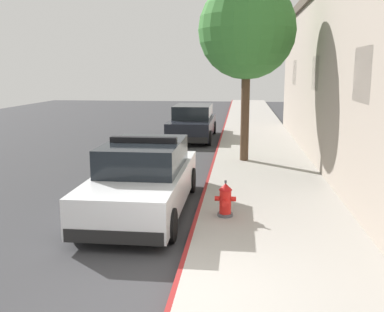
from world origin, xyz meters
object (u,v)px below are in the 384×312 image
object	(u,v)px
parked_car_silver_ahead	(193,123)
fire_hydrant	(225,200)
street_tree	(247,31)
police_cruiser	(144,179)

from	to	relation	value
parked_car_silver_ahead	fire_hydrant	size ratio (longest dim) A/B	6.37
parked_car_silver_ahead	fire_hydrant	xyz separation A→B (m)	(1.91, -11.34, -0.23)
parked_car_silver_ahead	street_tree	bearing A→B (deg)	-66.85
police_cruiser	fire_hydrant	xyz separation A→B (m)	(1.85, -0.63, -0.24)
parked_car_silver_ahead	street_tree	xyz separation A→B (m)	(2.33, -5.45, 3.63)
police_cruiser	parked_car_silver_ahead	world-z (taller)	police_cruiser
fire_hydrant	street_tree	size ratio (longest dim) A/B	0.13
police_cruiser	street_tree	size ratio (longest dim) A/B	0.83
fire_hydrant	street_tree	bearing A→B (deg)	85.90
police_cruiser	street_tree	world-z (taller)	street_tree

